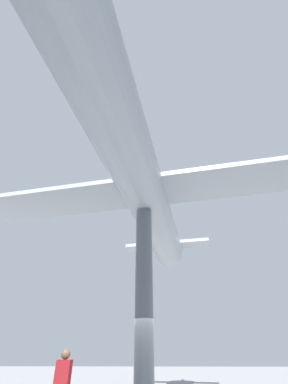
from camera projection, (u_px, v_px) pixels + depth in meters
The scene contains 3 objects.
support_pylon_central at pixel (144, 298), 8.12m from camera, with size 0.58×0.58×6.21m.
suspended_airplane at pixel (143, 188), 10.04m from camera, with size 15.65×16.15×3.15m.
visitor_person at pixel (62, 381), 6.87m from camera, with size 0.42×0.26×1.73m.
Camera 1 is at (-0.33, 8.65, 1.59)m, focal length 24.00 mm.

